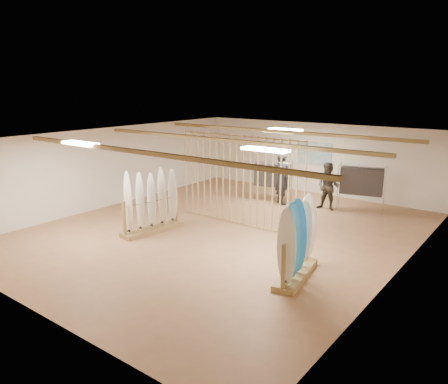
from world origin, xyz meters
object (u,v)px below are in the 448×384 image
Objects in this scene: rack_left at (152,211)px; clothing_rack_b at (362,181)px; clothing_rack_a at (272,175)px; shopper_b at (328,183)px; rack_right at (297,252)px; shopper_a at (282,175)px.

rack_left is 1.24× the size of clothing_rack_b.
rack_left is at bearing -115.13° from clothing_rack_a.
clothing_rack_b is (4.09, 5.88, 0.42)m from rack_left.
shopper_b reaches higher than clothing_rack_a.
shopper_b is at bearing -12.65° from clothing_rack_a.
clothing_rack_a is (-3.97, 5.47, 0.37)m from rack_right.
shopper_a reaches higher than rack_left.
clothing_rack_b is at bearing 64.03° from rack_left.
shopper_b is at bearing 68.40° from rack_left.
shopper_a is 1.71m from shopper_b.
rack_right is (4.89, -0.23, -0.01)m from rack_left.
rack_left is 4.90m from rack_right.
shopper_b reaches higher than rack_right.
clothing_rack_b is at bearing -3.56° from clothing_rack_a.
rack_left is 0.94× the size of shopper_a.
rack_right is 1.04× the size of shopper_b.
clothing_rack_a is 0.54m from shopper_a.
clothing_rack_b is 1.11m from shopper_b.
clothing_rack_b is at bearing 86.81° from rack_right.
clothing_rack_a is at bearing -177.74° from shopper_b.
shopper_b is (2.21, 0.09, -0.04)m from clothing_rack_a.
shopper_a is 1.13× the size of shopper_b.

